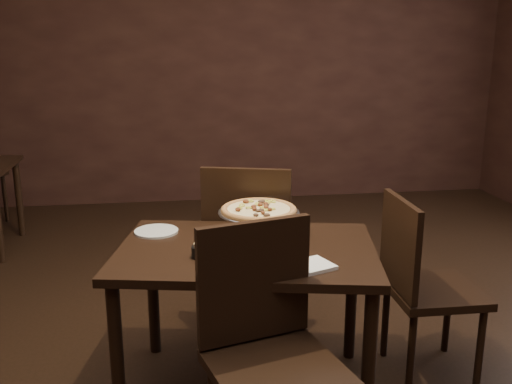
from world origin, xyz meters
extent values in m
cube|color=black|center=(0.00, 3.51, 1.40)|extent=(6.00, 0.02, 2.80)
cube|color=black|center=(-0.09, 0.08, 0.69)|extent=(1.27, 0.97, 0.04)
cylinder|color=black|center=(-0.66, -0.13, 0.34)|extent=(0.06, 0.06, 0.68)
cylinder|color=black|center=(0.35, -0.34, 0.34)|extent=(0.06, 0.06, 0.68)
cylinder|color=black|center=(-0.53, 0.50, 0.34)|extent=(0.06, 0.06, 0.68)
cylinder|color=black|center=(0.47, 0.29, 0.34)|extent=(0.06, 0.06, 0.68)
cylinder|color=black|center=(-1.70, 2.58, 0.33)|extent=(0.06, 0.06, 0.65)
cylinder|color=silver|center=(-0.02, 0.23, 0.72)|extent=(0.13, 0.13, 0.01)
cylinder|color=silver|center=(-0.02, 0.23, 0.77)|extent=(0.03, 0.03, 0.10)
cylinder|color=silver|center=(-0.02, 0.23, 0.83)|extent=(0.09, 0.09, 0.01)
cylinder|color=#9E9EA3|center=(-0.02, 0.23, 0.83)|extent=(0.37, 0.37, 0.01)
torus|color=#9E9EA3|center=(-0.02, 0.23, 0.83)|extent=(0.38, 0.38, 0.01)
cylinder|color=#965F2D|center=(-0.02, 0.23, 0.84)|extent=(0.34, 0.34, 0.01)
torus|color=#965F2D|center=(-0.02, 0.23, 0.84)|extent=(0.36, 0.36, 0.03)
cylinder|color=tan|center=(-0.02, 0.23, 0.85)|extent=(0.29, 0.29, 0.01)
cylinder|color=beige|center=(-0.22, 0.02, 0.75)|extent=(0.06, 0.06, 0.08)
cylinder|color=silver|center=(-0.22, 0.02, 0.80)|extent=(0.06, 0.06, 0.02)
ellipsoid|color=silver|center=(-0.22, 0.02, 0.81)|extent=(0.03, 0.03, 0.01)
cylinder|color=maroon|center=(-0.20, -0.14, 0.76)|extent=(0.06, 0.06, 0.09)
cylinder|color=silver|center=(-0.20, -0.14, 0.81)|extent=(0.07, 0.07, 0.02)
ellipsoid|color=silver|center=(-0.20, -0.14, 0.83)|extent=(0.04, 0.04, 0.01)
cylinder|color=black|center=(-0.30, 0.00, 0.74)|extent=(0.08, 0.08, 0.05)
cube|color=tan|center=(-0.31, 0.00, 0.75)|extent=(0.03, 0.03, 0.05)
cube|color=tan|center=(-0.29, 0.00, 0.75)|extent=(0.03, 0.03, 0.05)
cube|color=white|center=(0.15, -0.18, 0.72)|extent=(0.19, 0.19, 0.02)
cylinder|color=silver|center=(-0.50, 0.36, 0.72)|extent=(0.21, 0.21, 0.01)
cylinder|color=silver|center=(-0.06, -0.17, 0.72)|extent=(0.26, 0.26, 0.01)
cone|color=silver|center=(0.03, -0.04, 0.84)|extent=(0.14, 0.14, 0.00)
cylinder|color=black|center=(0.03, -0.04, 0.84)|extent=(0.10, 0.09, 0.02)
cube|color=black|center=(0.01, 0.68, 0.47)|extent=(0.57, 0.57, 0.04)
cube|color=black|center=(-0.04, 0.48, 0.75)|extent=(0.45, 0.16, 0.48)
cylinder|color=black|center=(0.24, 0.81, 0.22)|extent=(0.04, 0.04, 0.45)
cylinder|color=black|center=(-0.12, 0.91, 0.22)|extent=(0.04, 0.04, 0.45)
cylinder|color=black|center=(0.14, 0.45, 0.22)|extent=(0.04, 0.04, 0.45)
cylinder|color=black|center=(-0.22, 0.55, 0.22)|extent=(0.04, 0.04, 0.45)
cube|color=black|center=(-0.06, -0.52, 0.46)|extent=(0.55, 0.55, 0.04)
cube|color=black|center=(-0.12, -0.32, 0.73)|extent=(0.44, 0.15, 0.47)
cube|color=black|center=(0.83, 0.11, 0.43)|extent=(0.42, 0.42, 0.04)
cube|color=black|center=(0.64, 0.11, 0.68)|extent=(0.04, 0.42, 0.44)
cylinder|color=black|center=(0.99, -0.06, 0.20)|extent=(0.04, 0.04, 0.41)
cylinder|color=black|center=(1.00, 0.28, 0.20)|extent=(0.04, 0.04, 0.41)
cylinder|color=black|center=(0.66, -0.06, 0.20)|extent=(0.04, 0.04, 0.41)
cylinder|color=black|center=(0.66, 0.28, 0.20)|extent=(0.04, 0.04, 0.41)
cylinder|color=black|center=(-1.94, 3.02, 0.22)|extent=(0.04, 0.04, 0.44)
camera|label=1|loc=(-0.40, -2.29, 1.60)|focal=40.00mm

